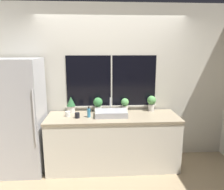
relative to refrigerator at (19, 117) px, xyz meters
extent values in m
plane|color=#937F60|center=(1.48, -0.31, -0.91)|extent=(14.00, 14.00, 0.00)
cube|color=beige|center=(1.48, 0.43, 0.44)|extent=(8.00, 0.06, 2.70)
cube|color=black|center=(1.48, 0.39, 0.50)|extent=(1.56, 0.01, 0.88)
cube|color=beige|center=(1.48, 0.39, 0.50)|extent=(0.02, 0.01, 0.88)
cube|color=beige|center=(1.48, 0.39, 0.04)|extent=(1.62, 0.04, 0.03)
cube|color=beige|center=(-0.64, 1.19, 0.44)|extent=(0.06, 7.00, 2.70)
cube|color=beige|center=(3.60, 1.19, 0.44)|extent=(0.06, 7.00, 2.70)
cube|color=silver|center=(1.48, 0.02, -0.48)|extent=(2.12, 0.67, 0.85)
cube|color=gray|center=(1.48, 0.02, -0.04)|extent=(2.14, 0.69, 0.03)
cube|color=#B7B7BC|center=(0.00, 0.00, 0.00)|extent=(0.72, 0.66, 1.81)
cylinder|color=silver|center=(0.33, -0.34, 0.09)|extent=(0.02, 0.02, 0.82)
cube|color=#ADADB2|center=(1.45, 0.03, 0.02)|extent=(0.52, 0.32, 0.09)
cylinder|color=#B7B7BC|center=(1.45, 0.22, -0.01)|extent=(0.04, 0.04, 0.03)
cylinder|color=#B7B7BC|center=(1.45, 0.22, 0.12)|extent=(0.02, 0.02, 0.24)
cylinder|color=silver|center=(0.78, 0.29, 0.03)|extent=(0.13, 0.13, 0.11)
cone|color=#2D6638|center=(0.78, 0.29, 0.17)|extent=(0.15, 0.15, 0.16)
cylinder|color=silver|center=(1.24, 0.29, 0.02)|extent=(0.13, 0.13, 0.09)
sphere|color=#387A3D|center=(1.24, 0.29, 0.15)|extent=(0.16, 0.16, 0.16)
cylinder|color=silver|center=(1.71, 0.29, 0.02)|extent=(0.10, 0.10, 0.10)
sphere|color=#569951|center=(1.71, 0.29, 0.14)|extent=(0.14, 0.14, 0.14)
cylinder|color=silver|center=(2.18, 0.29, 0.03)|extent=(0.10, 0.10, 0.12)
sphere|color=#569951|center=(2.18, 0.29, 0.17)|extent=(0.15, 0.15, 0.15)
cylinder|color=teal|center=(1.09, -0.01, 0.04)|extent=(0.05, 0.05, 0.14)
cylinder|color=black|center=(1.09, -0.01, 0.13)|extent=(0.02, 0.02, 0.04)
cylinder|color=black|center=(0.91, -0.04, 0.02)|extent=(0.08, 0.08, 0.09)
cylinder|color=white|center=(0.75, 0.05, 0.02)|extent=(0.08, 0.08, 0.08)
camera|label=1|loc=(1.25, -3.37, 1.05)|focal=35.00mm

